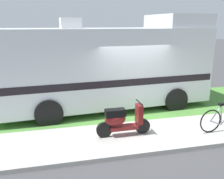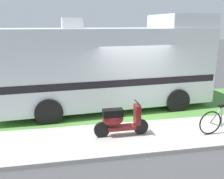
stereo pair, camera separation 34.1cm
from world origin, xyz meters
name	(u,v)px [view 1 (the left image)]	position (x,y,z in m)	size (l,w,h in m)	color
ground_plane	(139,122)	(0.00, 0.00, 0.00)	(80.00, 80.00, 0.00)	#424244
sidewalk	(153,135)	(0.00, -1.20, 0.06)	(24.00, 2.00, 0.12)	#ADAAA3
grass_strip	(126,106)	(0.00, 1.50, 0.04)	(24.00, 3.40, 0.08)	#4C8438
motorhome_rv	(107,65)	(-0.76, 1.65, 1.68)	(8.02, 3.05, 3.54)	silver
scooter	(122,120)	(-0.92, -1.11, 0.58)	(1.57, 0.50, 0.97)	black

